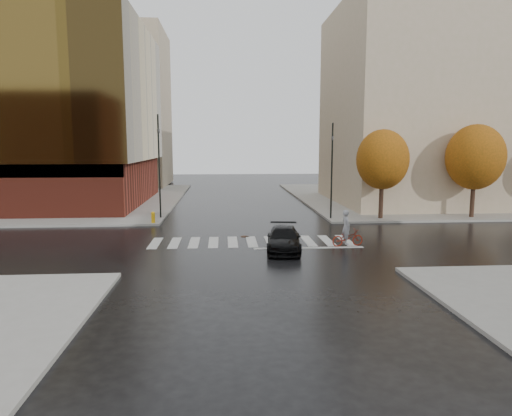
{
  "coord_description": "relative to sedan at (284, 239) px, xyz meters",
  "views": [
    {
      "loc": [
        -1.6,
        -25.2,
        5.6
      ],
      "look_at": [
        0.23,
        0.25,
        2.0
      ],
      "focal_mm": 32.0,
      "sensor_mm": 36.0,
      "label": 1
    }
  ],
  "objects": [
    {
      "name": "fire_hydrant",
      "position": [
        -8.05,
        8.3,
        -0.04
      ],
      "size": [
        0.28,
        0.28,
        0.79
      ],
      "color": "#EDAB0D",
      "rests_on": "sidewalk_nw"
    },
    {
      "name": "traffic_light_nw",
      "position": [
        -7.85,
        10.64,
        3.87
      ],
      "size": [
        0.23,
        0.21,
        7.58
      ],
      "rotation": [
        0.0,
        0.0,
        -1.2
      ],
      "color": "black",
      "rests_on": "sidewalk_nw"
    },
    {
      "name": "sidewalk_nw",
      "position": [
        -22.55,
        22.8,
        -0.55
      ],
      "size": [
        30.0,
        30.0,
        0.15
      ],
      "primitive_type": "cube",
      "color": "gray",
      "rests_on": "ground"
    },
    {
      "name": "tree_ne_b",
      "position": [
        15.45,
        9.2,
        4.0
      ],
      "size": [
        4.2,
        4.2,
        6.89
      ],
      "color": "black",
      "rests_on": "sidewalk_ne"
    },
    {
      "name": "traffic_light_ne",
      "position": [
        4.75,
        9.39,
        3.45
      ],
      "size": [
        0.2,
        0.22,
        6.95
      ],
      "rotation": [
        0.0,
        0.0,
        2.75
      ],
      "color": "black",
      "rests_on": "sidewalk_ne"
    },
    {
      "name": "cyclist",
      "position": [
        3.61,
        0.8,
        0.07
      ],
      "size": [
        1.86,
        0.89,
        2.03
      ],
      "rotation": [
        0.0,
        0.0,
        1.73
      ],
      "color": "maroon",
      "rests_on": "ground"
    },
    {
      "name": "sidewalk_ne",
      "position": [
        19.45,
        22.8,
        -0.55
      ],
      "size": [
        30.0,
        30.0,
        0.15
      ],
      "primitive_type": "cube",
      "color": "gray",
      "rests_on": "ground"
    },
    {
      "name": "sedan",
      "position": [
        0.0,
        0.0,
        0.0
      ],
      "size": [
        2.25,
        4.48,
        1.25
      ],
      "primitive_type": "imported",
      "rotation": [
        0.0,
        0.0,
        -0.12
      ],
      "color": "black",
      "rests_on": "ground"
    },
    {
      "name": "ground",
      "position": [
        -1.55,
        1.8,
        -0.62
      ],
      "size": [
        120.0,
        120.0,
        0.0
      ],
      "primitive_type": "plane",
      "color": "black",
      "rests_on": "ground"
    },
    {
      "name": "building_nw_far",
      "position": [
        -17.55,
        38.8,
        9.53
      ],
      "size": [
        14.0,
        12.0,
        20.0
      ],
      "primitive_type": "cube",
      "color": "tan",
      "rests_on": "sidewalk_nw"
    },
    {
      "name": "manhole",
      "position": [
        -1.88,
        3.8,
        -0.62
      ],
      "size": [
        0.54,
        0.54,
        0.01
      ],
      "primitive_type": "cylinder",
      "rotation": [
        0.0,
        0.0,
        -0.02
      ],
      "color": "#3E2416",
      "rests_on": "ground"
    },
    {
      "name": "building_ne_tan",
      "position": [
        15.45,
        18.8,
        8.53
      ],
      "size": [
        16.0,
        16.0,
        18.0
      ],
      "primitive_type": "cube",
      "color": "tan",
      "rests_on": "sidewalk_ne"
    },
    {
      "name": "crosswalk",
      "position": [
        -1.55,
        2.3,
        -0.62
      ],
      "size": [
        12.0,
        3.0,
        0.01
      ],
      "primitive_type": "cube",
      "color": "silver",
      "rests_on": "ground"
    },
    {
      "name": "tree_ne_a",
      "position": [
        8.45,
        9.2,
        3.83
      ],
      "size": [
        3.8,
        3.8,
        6.5
      ],
      "color": "black",
      "rests_on": "sidewalk_ne"
    }
  ]
}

